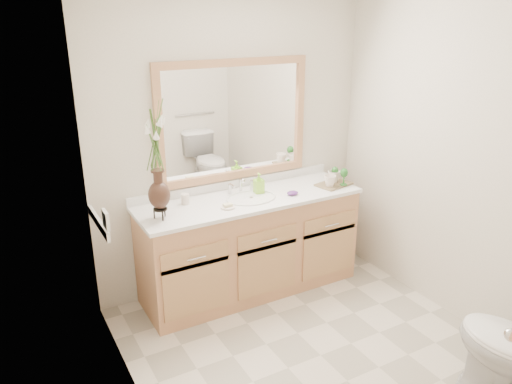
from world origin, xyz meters
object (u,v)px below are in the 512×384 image
flower_vase (156,149)px  soap_bottle (259,184)px  tray (334,184)px  tumbler (185,199)px

flower_vase → soap_bottle: 0.99m
flower_vase → tray: 1.62m
tumbler → tray: tumbler is taller
tray → tumbler: bearing=158.9°
flower_vase → tumbler: (0.26, 0.18, -0.47)m
soap_bottle → tumbler: bearing=-176.8°
soap_bottle → tray: 0.67m
tumbler → soap_bottle: size_ratio=0.55×
soap_bottle → tray: soap_bottle is taller
tumbler → soap_bottle: 0.62m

